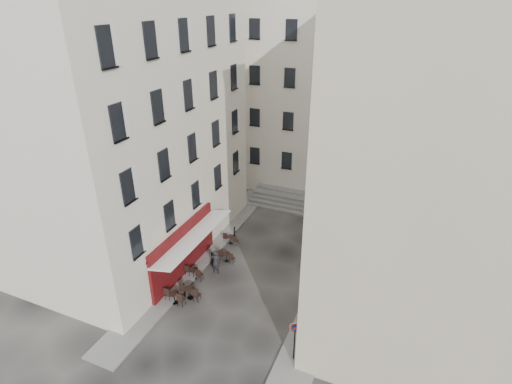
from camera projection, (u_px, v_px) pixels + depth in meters
The scene contains 18 objects.
ground at pixel (240, 300), 23.78m from camera, with size 90.00×90.00×0.00m, color black.
sidewalk_left at pixel (207, 248), 28.62m from camera, with size 2.00×22.00×0.12m, color slate.
sidewalk_right at pixel (327, 288), 24.66m from camera, with size 2.00×18.00×0.12m, color slate.
building_left at pixel (108, 101), 25.35m from camera, with size 12.20×16.20×20.60m.
building_right at pixel (469, 160), 18.89m from camera, with size 12.20×14.20×18.60m.
building_back at pixel (318, 83), 35.71m from camera, with size 18.20×10.20×18.60m.
cafe_storefront at pixel (185, 249), 25.28m from camera, with size 1.74×7.30×3.50m.
stone_steps at pixel (302, 203), 33.99m from camera, with size 9.00×3.15×0.80m.
bollard_near at pixel (184, 289), 23.85m from camera, with size 0.12×0.12×0.98m.
bollard_mid at pixel (212, 258), 26.74m from camera, with size 0.12×0.12×0.98m.
bollard_far at pixel (235, 232), 29.64m from camera, with size 0.12×0.12×0.98m.
no_parking_sign at pixel (295, 335), 19.08m from camera, with size 0.55×0.15×2.44m.
bistro_table_a at pixel (175, 297), 23.35m from camera, with size 1.34×0.63×0.94m.
bistro_table_b at pixel (190, 292), 23.71m from camera, with size 1.31×0.62×0.92m.
bistro_table_c at pixel (194, 272), 25.43m from camera, with size 1.27×0.59×0.89m.
bistro_table_d at pixel (227, 256), 27.05m from camera, with size 1.17×0.55×0.82m.
bistro_table_e at pixel (231, 239), 29.00m from camera, with size 1.15×0.54×0.81m.
pedestrian at pixel (216, 262), 25.75m from camera, with size 0.63×0.42×1.74m, color black.
Camera 1 is at (8.03, -16.66, 16.31)m, focal length 28.00 mm.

